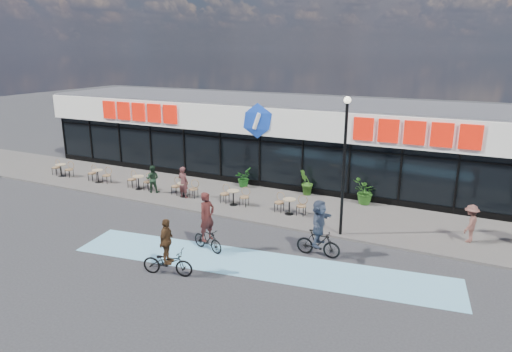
{
  "coord_description": "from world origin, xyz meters",
  "views": [
    {
      "loc": [
        10.59,
        -14.96,
        7.5
      ],
      "look_at": [
        1.49,
        3.5,
        1.74
      ],
      "focal_mm": 32.0,
      "sensor_mm": 36.0,
      "label": 1
    }
  ],
  "objects_px": {
    "lamp_post": "(344,156)",
    "cyclist_a": "(207,228)",
    "pedestrian_a": "(470,224)",
    "potted_plant_left": "(243,177)",
    "potted_plant_mid": "(306,183)",
    "patron_left": "(183,182)",
    "cyclist_b": "(319,230)",
    "patron_right": "(153,179)",
    "bistro_set_0": "(62,169)",
    "potted_plant_right": "(365,192)"
  },
  "relations": [
    {
      "from": "lamp_post",
      "to": "potted_plant_left",
      "type": "bearing_deg",
      "value": 148.11
    },
    {
      "from": "bistro_set_0",
      "to": "potted_plant_mid",
      "type": "relative_size",
      "value": 1.14
    },
    {
      "from": "potted_plant_mid",
      "to": "patron_right",
      "type": "bearing_deg",
      "value": -157.28
    },
    {
      "from": "potted_plant_right",
      "to": "patron_left",
      "type": "xyz_separation_m",
      "value": [
        -8.59,
        -3.03,
        0.18
      ]
    },
    {
      "from": "lamp_post",
      "to": "bistro_set_0",
      "type": "xyz_separation_m",
      "value": [
        -17.54,
        1.34,
        -2.87
      ]
    },
    {
      "from": "lamp_post",
      "to": "pedestrian_a",
      "type": "distance_m",
      "value": 5.63
    },
    {
      "from": "potted_plant_right",
      "to": "patron_right",
      "type": "xyz_separation_m",
      "value": [
        -10.59,
        -3.0,
        0.1
      ]
    },
    {
      "from": "patron_left",
      "to": "cyclist_a",
      "type": "xyz_separation_m",
      "value": [
        4.42,
        -4.74,
        0.01
      ]
    },
    {
      "from": "bistro_set_0",
      "to": "cyclist_a",
      "type": "relative_size",
      "value": 0.66
    },
    {
      "from": "patron_right",
      "to": "cyclist_a",
      "type": "xyz_separation_m",
      "value": [
        6.41,
        -4.77,
        0.09
      ]
    },
    {
      "from": "lamp_post",
      "to": "cyclist_a",
      "type": "relative_size",
      "value": 2.41
    },
    {
      "from": "patron_right",
      "to": "pedestrian_a",
      "type": "distance_m",
      "value": 15.38
    },
    {
      "from": "bistro_set_0",
      "to": "potted_plant_mid",
      "type": "height_order",
      "value": "potted_plant_mid"
    },
    {
      "from": "potted_plant_right",
      "to": "patron_right",
      "type": "relative_size",
      "value": 0.86
    },
    {
      "from": "pedestrian_a",
      "to": "cyclist_a",
      "type": "relative_size",
      "value": 0.65
    },
    {
      "from": "patron_left",
      "to": "cyclist_b",
      "type": "bearing_deg",
      "value": 164.26
    },
    {
      "from": "pedestrian_a",
      "to": "cyclist_b",
      "type": "bearing_deg",
      "value": -37.28
    },
    {
      "from": "potted_plant_left",
      "to": "pedestrian_a",
      "type": "height_order",
      "value": "pedestrian_a"
    },
    {
      "from": "cyclist_a",
      "to": "bistro_set_0",
      "type": "bearing_deg",
      "value": 159.69
    },
    {
      "from": "cyclist_a",
      "to": "cyclist_b",
      "type": "height_order",
      "value": "cyclist_a"
    },
    {
      "from": "potted_plant_mid",
      "to": "potted_plant_right",
      "type": "bearing_deg",
      "value": -2.57
    },
    {
      "from": "patron_left",
      "to": "patron_right",
      "type": "relative_size",
      "value": 1.11
    },
    {
      "from": "lamp_post",
      "to": "cyclist_b",
      "type": "xyz_separation_m",
      "value": [
        -0.23,
        -2.18,
        -2.38
      ]
    },
    {
      "from": "potted_plant_right",
      "to": "pedestrian_a",
      "type": "height_order",
      "value": "pedestrian_a"
    },
    {
      "from": "potted_plant_right",
      "to": "pedestrian_a",
      "type": "xyz_separation_m",
      "value": [
        4.79,
        -2.65,
        0.13
      ]
    },
    {
      "from": "potted_plant_left",
      "to": "patron_left",
      "type": "relative_size",
      "value": 0.64
    },
    {
      "from": "potted_plant_mid",
      "to": "cyclist_a",
      "type": "height_order",
      "value": "cyclist_a"
    },
    {
      "from": "potted_plant_mid",
      "to": "cyclist_b",
      "type": "xyz_separation_m",
      "value": [
        2.87,
        -6.48,
        0.26
      ]
    },
    {
      "from": "potted_plant_right",
      "to": "lamp_post",
      "type": "bearing_deg",
      "value": -89.9
    },
    {
      "from": "potted_plant_mid",
      "to": "patron_left",
      "type": "distance_m",
      "value": 6.34
    },
    {
      "from": "cyclist_b",
      "to": "patron_left",
      "type": "bearing_deg",
      "value": 158.38
    },
    {
      "from": "pedestrian_a",
      "to": "potted_plant_left",
      "type": "bearing_deg",
      "value": -86.78
    },
    {
      "from": "patron_left",
      "to": "lamp_post",
      "type": "bearing_deg",
      "value": 178.36
    },
    {
      "from": "lamp_post",
      "to": "patron_right",
      "type": "xyz_separation_m",
      "value": [
        -10.6,
        1.16,
        -2.59
      ]
    },
    {
      "from": "lamp_post",
      "to": "potted_plant_mid",
      "type": "relative_size",
      "value": 4.19
    },
    {
      "from": "patron_right",
      "to": "patron_left",
      "type": "bearing_deg",
      "value": 158.15
    },
    {
      "from": "lamp_post",
      "to": "bistro_set_0",
      "type": "bearing_deg",
      "value": 175.63
    },
    {
      "from": "bistro_set_0",
      "to": "potted_plant_mid",
      "type": "distance_m",
      "value": 14.74
    },
    {
      "from": "potted_plant_right",
      "to": "pedestrian_a",
      "type": "bearing_deg",
      "value": -28.98
    },
    {
      "from": "potted_plant_mid",
      "to": "patron_right",
      "type": "xyz_separation_m",
      "value": [
        -7.5,
        -3.14,
        0.06
      ]
    },
    {
      "from": "bistro_set_0",
      "to": "patron_right",
      "type": "xyz_separation_m",
      "value": [
        6.94,
        -0.18,
        0.28
      ]
    },
    {
      "from": "potted_plant_right",
      "to": "patron_left",
      "type": "height_order",
      "value": "patron_left"
    },
    {
      "from": "patron_left",
      "to": "patron_right",
      "type": "xyz_separation_m",
      "value": [
        -2.0,
        0.03,
        -0.08
      ]
    },
    {
      "from": "potted_plant_mid",
      "to": "patron_right",
      "type": "distance_m",
      "value": 8.13
    },
    {
      "from": "bistro_set_0",
      "to": "potted_plant_mid",
      "type": "bearing_deg",
      "value": 11.59
    },
    {
      "from": "patron_left",
      "to": "cyclist_a",
      "type": "bearing_deg",
      "value": 138.86
    },
    {
      "from": "potted_plant_left",
      "to": "pedestrian_a",
      "type": "relative_size",
      "value": 0.68
    },
    {
      "from": "potted_plant_left",
      "to": "potted_plant_right",
      "type": "xyz_separation_m",
      "value": [
        6.75,
        -0.04,
        0.11
      ]
    },
    {
      "from": "pedestrian_a",
      "to": "cyclist_a",
      "type": "height_order",
      "value": "cyclist_a"
    },
    {
      "from": "potted_plant_left",
      "to": "potted_plant_right",
      "type": "distance_m",
      "value": 6.75
    }
  ]
}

